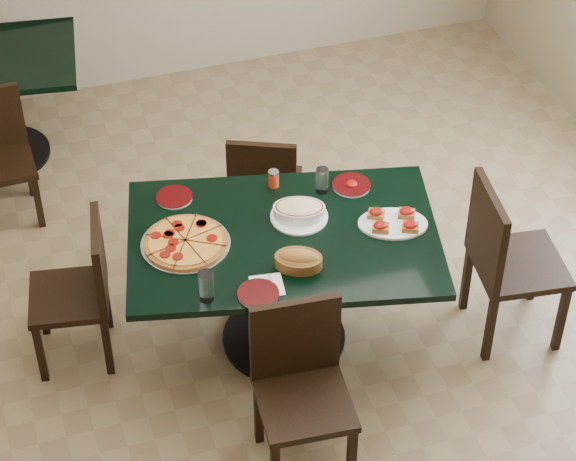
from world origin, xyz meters
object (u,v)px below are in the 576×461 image
object	(u,v)px
bread_basket	(299,260)
bruschetta_platter	(393,221)
pepperoni_pizza	(186,242)
chair_left	(83,286)
main_table	(284,262)
chair_near	(300,379)
chair_far	(264,186)
lasagna_casserole	(299,211)
chair_right	(504,255)

from	to	relation	value
bread_basket	bruschetta_platter	distance (m)	0.57
pepperoni_pizza	chair_left	bearing A→B (deg)	162.82
main_table	chair_near	size ratio (longest dim) A/B	1.91
chair_far	lasagna_casserole	size ratio (longest dim) A/B	2.70
lasagna_casserole	main_table	bearing A→B (deg)	-119.47
chair_near	bread_basket	distance (m)	0.59
chair_near	lasagna_casserole	size ratio (longest dim) A/B	2.98
chair_far	lasagna_casserole	bearing A→B (deg)	112.99
chair_left	pepperoni_pizza	distance (m)	0.61
bread_basket	main_table	bearing A→B (deg)	115.39
chair_near	chair_left	xyz separation A→B (m)	(-0.85, 0.97, -0.03)
chair_right	lasagna_casserole	size ratio (longest dim) A/B	3.17
chair_right	pepperoni_pizza	bearing A→B (deg)	84.26
pepperoni_pizza	main_table	bearing A→B (deg)	-9.45
chair_near	lasagna_casserole	distance (m)	0.92
pepperoni_pizza	lasagna_casserole	bearing A→B (deg)	2.46
chair_left	lasagna_casserole	world-z (taller)	chair_left
lasagna_casserole	bread_basket	size ratio (longest dim) A/B	1.10
chair_far	chair_left	bearing A→B (deg)	48.23
bread_basket	bruschetta_platter	bearing A→B (deg)	39.79
bruschetta_platter	chair_left	bearing A→B (deg)	-173.78
chair_left	bruschetta_platter	xyz separation A→B (m)	(1.55, -0.34, 0.29)
main_table	bread_basket	xyz separation A→B (m)	(0.00, -0.24, 0.22)
lasagna_casserole	chair_near	bearing A→B (deg)	-89.46
chair_far	chair_right	bearing A→B (deg)	157.20
lasagna_casserole	bruschetta_platter	size ratio (longest dim) A/B	0.74
bruschetta_platter	chair_near	bearing A→B (deg)	-119.53
pepperoni_pizza	lasagna_casserole	size ratio (longest dim) A/B	1.46
lasagna_casserole	chair_left	bearing A→B (deg)	-168.33
chair_right	chair_left	xyz separation A→B (m)	(-2.11, 0.52, -0.07)
chair_far	bread_basket	world-z (taller)	bread_basket
chair_left	main_table	bearing A→B (deg)	86.32
main_table	lasagna_casserole	world-z (taller)	lasagna_casserole
chair_near	chair_right	bearing A→B (deg)	24.05
chair_far	pepperoni_pizza	bearing A→B (deg)	71.61
bread_basket	pepperoni_pizza	bearing A→B (deg)	172.07
chair_near	chair_right	xyz separation A→B (m)	(1.26, 0.45, 0.04)
chair_left	bread_basket	xyz separation A→B (m)	(1.00, -0.48, 0.31)
chair_right	bruschetta_platter	bearing A→B (deg)	78.45
chair_left	chair_right	bearing A→B (deg)	85.88
main_table	chair_left	size ratio (longest dim) A/B	2.02
main_table	chair_right	xyz separation A→B (m)	(1.11, -0.28, -0.02)
chair_near	bread_basket	bearing A→B (deg)	77.31
main_table	chair_far	distance (m)	0.77
chair_right	bread_basket	size ratio (longest dim) A/B	3.49
chair_near	lasagna_casserole	bearing A→B (deg)	76.62
main_table	bread_basket	distance (m)	0.32
chair_far	bruschetta_platter	size ratio (longest dim) A/B	2.00
main_table	chair_right	bearing A→B (deg)	-1.48
chair_left	bruschetta_platter	world-z (taller)	chair_left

